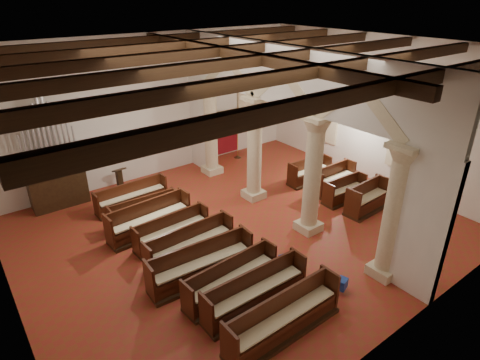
% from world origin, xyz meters
% --- Properties ---
extents(floor, '(14.00, 14.00, 0.00)m').
position_xyz_m(floor, '(0.00, 0.00, 0.00)').
color(floor, maroon).
rests_on(floor, ground).
extents(ceiling, '(14.00, 14.00, 0.00)m').
position_xyz_m(ceiling, '(0.00, 0.00, 6.00)').
color(ceiling, black).
rests_on(ceiling, wall_back).
extents(wall_back, '(14.00, 0.02, 6.00)m').
position_xyz_m(wall_back, '(0.00, 6.00, 3.00)').
color(wall_back, silver).
rests_on(wall_back, floor).
extents(wall_front, '(14.00, 0.02, 6.00)m').
position_xyz_m(wall_front, '(0.00, -6.00, 3.00)').
color(wall_front, silver).
rests_on(wall_front, floor).
extents(wall_right, '(0.02, 12.00, 6.00)m').
position_xyz_m(wall_right, '(7.00, 0.00, 3.00)').
color(wall_right, silver).
rests_on(wall_right, floor).
extents(ceiling_beams, '(13.80, 11.80, 0.30)m').
position_xyz_m(ceiling_beams, '(0.00, 0.00, 5.82)').
color(ceiling_beams, '#32200F').
rests_on(ceiling_beams, wall_back).
extents(arcade, '(0.90, 11.90, 6.00)m').
position_xyz_m(arcade, '(1.80, 0.00, 3.56)').
color(arcade, beige).
rests_on(arcade, floor).
extents(window_right_a, '(0.03, 1.00, 2.20)m').
position_xyz_m(window_right_a, '(6.98, -1.50, 2.20)').
color(window_right_a, '#2E6956').
rests_on(window_right_a, wall_right).
extents(window_right_b, '(0.03, 1.00, 2.20)m').
position_xyz_m(window_right_b, '(6.98, 2.50, 2.20)').
color(window_right_b, '#2E6956').
rests_on(window_right_b, wall_right).
extents(window_back, '(1.00, 0.03, 2.20)m').
position_xyz_m(window_back, '(5.00, 5.98, 2.20)').
color(window_back, '#2E6956').
rests_on(window_back, wall_back).
extents(pipe_organ, '(2.10, 0.85, 4.40)m').
position_xyz_m(pipe_organ, '(-4.50, 5.50, 1.37)').
color(pipe_organ, '#32200F').
rests_on(pipe_organ, floor).
extents(lectern, '(0.51, 0.52, 1.17)m').
position_xyz_m(lectern, '(-2.28, 5.00, 0.48)').
color(lectern, '#351D11').
rests_on(lectern, floor).
extents(dossal_curtain, '(1.80, 0.07, 2.17)m').
position_xyz_m(dossal_curtain, '(3.50, 5.92, 1.17)').
color(dossal_curtain, maroon).
rests_on(dossal_curtain, floor).
extents(processional_banner, '(0.54, 0.68, 2.36)m').
position_xyz_m(processional_banner, '(3.79, 5.23, 0.79)').
color(processional_banner, '#32200F').
rests_on(processional_banner, floor).
extents(hymnal_box_a, '(0.36, 0.33, 0.30)m').
position_xyz_m(hymnal_box_a, '(0.27, -4.24, 0.25)').
color(hymnal_box_a, navy).
rests_on(hymnal_box_a, floor).
extents(hymnal_box_b, '(0.32, 0.28, 0.29)m').
position_xyz_m(hymnal_box_b, '(-0.25, -2.50, 0.24)').
color(hymnal_box_b, navy).
rests_on(hymnal_box_b, floor).
extents(hymnal_box_c, '(0.39, 0.34, 0.33)m').
position_xyz_m(hymnal_box_c, '(-0.80, -0.20, 0.27)').
color(hymnal_box_c, '#153A96').
rests_on(hymnal_box_c, floor).
extents(tube_heater_a, '(1.10, 0.33, 0.11)m').
position_xyz_m(tube_heater_a, '(-2.47, -3.71, 0.16)').
color(tube_heater_a, white).
rests_on(tube_heater_a, floor).
extents(tube_heater_b, '(1.15, 0.22, 0.11)m').
position_xyz_m(tube_heater_b, '(-2.19, -4.23, 0.16)').
color(tube_heater_b, white).
rests_on(tube_heater_b, floor).
extents(nave_pew_0, '(3.26, 0.78, 1.11)m').
position_xyz_m(nave_pew_0, '(-2.03, -4.38, 0.37)').
color(nave_pew_0, '#32200F').
rests_on(nave_pew_0, floor).
extents(nave_pew_1, '(3.06, 0.72, 1.06)m').
position_xyz_m(nave_pew_1, '(-1.98, -3.27, 0.35)').
color(nave_pew_1, '#32200F').
rests_on(nave_pew_1, floor).
extents(nave_pew_2, '(2.93, 0.88, 1.03)m').
position_xyz_m(nave_pew_2, '(-2.17, -2.47, 0.34)').
color(nave_pew_2, '#32200F').
rests_on(nave_pew_2, floor).
extents(nave_pew_3, '(3.17, 0.93, 1.13)m').
position_xyz_m(nave_pew_3, '(-2.51, -1.49, 0.37)').
color(nave_pew_3, '#32200F').
rests_on(nave_pew_3, floor).
extents(nave_pew_4, '(2.94, 0.83, 1.06)m').
position_xyz_m(nave_pew_4, '(-2.25, -0.43, 0.35)').
color(nave_pew_4, '#32200F').
rests_on(nave_pew_4, floor).
extents(nave_pew_5, '(2.60, 0.76, 0.97)m').
position_xyz_m(nave_pew_5, '(-2.29, 0.67, 0.32)').
color(nave_pew_5, '#32200F').
rests_on(nave_pew_5, floor).
extents(nave_pew_6, '(2.96, 0.95, 1.14)m').
position_xyz_m(nave_pew_6, '(-2.61, 1.64, 0.38)').
color(nave_pew_6, '#32200F').
rests_on(nave_pew_6, floor).
extents(nave_pew_7, '(2.52, 0.70, 0.95)m').
position_xyz_m(nave_pew_7, '(-2.46, 2.34, 0.31)').
color(nave_pew_7, '#32200F').
rests_on(nave_pew_7, floor).
extents(nave_pew_8, '(2.79, 0.73, 0.95)m').
position_xyz_m(nave_pew_8, '(-2.36, 3.70, 0.31)').
color(nave_pew_8, '#32200F').
rests_on(nave_pew_8, floor).
extents(aisle_pew_0, '(1.95, 0.86, 1.14)m').
position_xyz_m(aisle_pew_0, '(4.49, -1.87, 0.39)').
color(aisle_pew_0, '#32200F').
rests_on(aisle_pew_0, floor).
extents(aisle_pew_1, '(1.90, 0.74, 0.99)m').
position_xyz_m(aisle_pew_1, '(4.44, -0.85, 0.33)').
color(aisle_pew_1, '#32200F').
rests_on(aisle_pew_1, floor).
extents(aisle_pew_2, '(2.12, 0.76, 1.08)m').
position_xyz_m(aisle_pew_2, '(4.79, 0.03, 0.36)').
color(aisle_pew_2, '#32200F').
rests_on(aisle_pew_2, floor).
extents(aisle_pew_3, '(2.03, 0.81, 1.04)m').
position_xyz_m(aisle_pew_3, '(4.57, 1.15, 0.35)').
color(aisle_pew_3, '#32200F').
rests_on(aisle_pew_3, floor).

